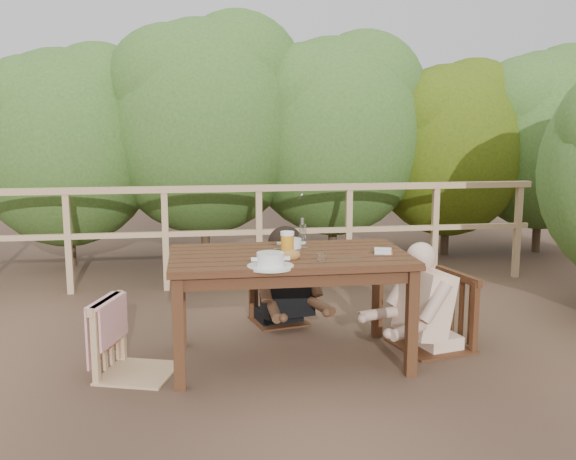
{
  "coord_description": "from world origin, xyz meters",
  "views": [
    {
      "loc": [
        -0.62,
        -4.19,
        1.64
      ],
      "look_at": [
        0.0,
        0.05,
        0.9
      ],
      "focal_mm": 40.28,
      "sensor_mm": 36.0,
      "label": 1
    }
  ],
  "objects": [
    {
      "name": "chair_left",
      "position": [
        -1.01,
        -0.11,
        0.47
      ],
      "size": [
        0.58,
        0.58,
        0.93
      ],
      "primitive_type": "cube",
      "rotation": [
        0.0,
        0.0,
        1.26
      ],
      "color": "tan",
      "rests_on": "ground"
    },
    {
      "name": "railing",
      "position": [
        0.0,
        2.0,
        0.51
      ],
      "size": [
        5.6,
        0.1,
        1.01
      ],
      "primitive_type": "cube",
      "color": "tan",
      "rests_on": "ground"
    },
    {
      "name": "soup_near",
      "position": [
        -0.17,
        -0.35,
        0.78
      ],
      "size": [
        0.29,
        0.29,
        0.1
      ],
      "primitive_type": "cylinder",
      "color": "silver",
      "rests_on": "table"
    },
    {
      "name": "tumbler",
      "position": [
        0.16,
        -0.29,
        0.77
      ],
      "size": [
        0.06,
        0.06,
        0.07
      ],
      "primitive_type": "cylinder",
      "color": "white",
      "rests_on": "table"
    },
    {
      "name": "beer_glass",
      "position": [
        -0.02,
        -0.06,
        0.82
      ],
      "size": [
        0.09,
        0.09,
        0.17
      ],
      "primitive_type": "cylinder",
      "color": "orange",
      "rests_on": "table"
    },
    {
      "name": "chair_far",
      "position": [
        0.04,
        0.85,
        0.41
      ],
      "size": [
        0.49,
        0.49,
        0.83
      ],
      "primitive_type": "cube",
      "rotation": [
        0.0,
        0.0,
        0.23
      ],
      "color": "#3C2011",
      "rests_on": "ground"
    },
    {
      "name": "table",
      "position": [
        0.0,
        0.0,
        0.37
      ],
      "size": [
        1.59,
        0.89,
        0.73
      ],
      "primitive_type": "cube",
      "color": "#3C2011",
      "rests_on": "ground"
    },
    {
      "name": "butter_tub",
      "position": [
        0.62,
        -0.09,
        0.76
      ],
      "size": [
        0.13,
        0.11,
        0.05
      ],
      "primitive_type": "cube",
      "rotation": [
        0.0,
        0.0,
        -0.29
      ],
      "color": "white",
      "rests_on": "table"
    },
    {
      "name": "woman",
      "position": [
        0.04,
        0.87,
        0.62
      ],
      "size": [
        0.62,
        0.71,
        1.24
      ],
      "primitive_type": null,
      "rotation": [
        0.0,
        0.0,
        3.37
      ],
      "color": "black",
      "rests_on": "ground"
    },
    {
      "name": "chair_right",
      "position": [
        1.06,
        0.11,
        0.51
      ],
      "size": [
        0.61,
        0.61,
        1.01
      ],
      "primitive_type": "cube",
      "rotation": [
        0.0,
        0.0,
        -1.33
      ],
      "color": "#3C2011",
      "rests_on": "ground"
    },
    {
      "name": "soup_far",
      "position": [
        0.04,
        0.19,
        0.77
      ],
      "size": [
        0.24,
        0.24,
        0.08
      ],
      "primitive_type": "cylinder",
      "color": "white",
      "rests_on": "table"
    },
    {
      "name": "ground",
      "position": [
        0.0,
        0.0,
        0.0
      ],
      "size": [
        60.0,
        60.0,
        0.0
      ],
      "primitive_type": "plane",
      "color": "brown",
      "rests_on": "ground"
    },
    {
      "name": "diner_right",
      "position": [
        1.09,
        0.11,
        0.64
      ],
      "size": [
        0.74,
        0.66,
        1.29
      ],
      "primitive_type": null,
      "rotation": [
        0.0,
        0.0,
        1.81
      ],
      "color": "beige",
      "rests_on": "ground"
    },
    {
      "name": "bottle",
      "position": [
        0.12,
        0.19,
        0.85
      ],
      "size": [
        0.05,
        0.05,
        0.22
      ],
      "primitive_type": "cylinder",
      "color": "silver",
      "rests_on": "table"
    },
    {
      "name": "bread_roll",
      "position": [
        -0.02,
        -0.17,
        0.77
      ],
      "size": [
        0.13,
        0.1,
        0.08
      ],
      "primitive_type": "ellipsoid",
      "color": "#935728",
      "rests_on": "table"
    },
    {
      "name": "hedge_row",
      "position": [
        0.4,
        3.2,
        1.9
      ],
      "size": [
        6.6,
        1.6,
        3.8
      ],
      "primitive_type": null,
      "color": "#355420",
      "rests_on": "ground"
    }
  ]
}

